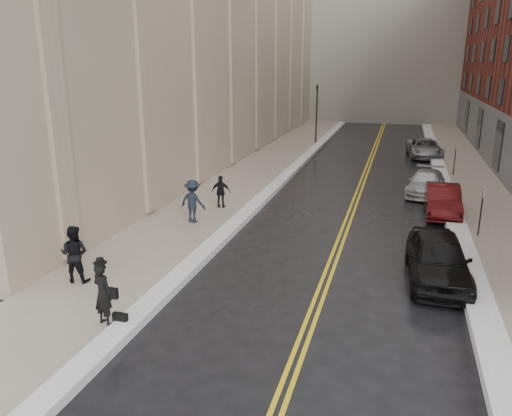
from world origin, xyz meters
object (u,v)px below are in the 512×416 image
Objects in this scene: car_silver_near at (426,183)px; pedestrian_b at (193,201)px; car_maroon at (443,200)px; car_silver_far at (425,148)px; pedestrian_c at (221,192)px; pedestrian_main at (103,294)px; pedestrian_a at (74,254)px; car_black at (438,258)px.

pedestrian_b is at bearing -131.68° from car_silver_near.
car_maroon is 15.55m from car_silver_far.
pedestrian_c is (0.40, 2.51, -0.16)m from pedestrian_b.
pedestrian_b is (-10.74, -4.77, 0.40)m from car_maroon.
pedestrian_c is at bearing -67.16° from pedestrian_main.
pedestrian_b reaches higher than pedestrian_a.
pedestrian_main is 11.57m from pedestrian_c.
car_maroon is (0.64, 7.99, -0.09)m from car_black.
car_maroon is 11.76m from pedestrian_b.
car_silver_near is 11.69m from car_silver_far.
pedestrian_a is 6.95m from pedestrian_b.
car_silver_far is at bearing -121.85° from pedestrian_a.
pedestrian_main is at bearing -124.59° from car_maroon.
car_silver_far is 2.66× the size of pedestrian_a.
car_silver_far is 2.81× the size of pedestrian_main.
car_maroon is 0.86× the size of car_silver_far.
pedestrian_a is (-11.31, -15.48, 0.46)m from car_silver_near.
car_silver_far is at bearing -106.68° from pedestrian_b.
car_silver_far is (0.31, 23.54, -0.10)m from car_black.
pedestrian_c is at bearing -167.77° from car_maroon.
car_maroon is at bearing 82.24° from car_black.
car_silver_near is 0.87× the size of car_silver_far.
car_silver_far is (0.28, 11.69, 0.06)m from car_silver_near.
car_silver_near is (-0.61, 3.86, -0.08)m from car_maroon.
car_silver_near is at bearing -129.12° from pedestrian_b.
pedestrian_main reaches higher than pedestrian_c.
pedestrian_b is at bearing -63.46° from pedestrian_main.
pedestrian_b is (1.18, 6.85, 0.02)m from pedestrian_a.
car_silver_far is 22.84m from pedestrian_b.
car_black is 8.02m from car_maroon.
pedestrian_main is (-8.86, -17.67, 0.41)m from car_silver_near.
pedestrian_a is 9.49m from pedestrian_c.
car_silver_near is at bearing 86.68° from car_black.
car_silver_far is 2.62× the size of pedestrian_b.
pedestrian_main is at bearing 86.57° from pedestrian_c.
pedestrian_c is at bearing -139.92° from car_silver_near.
car_black is at bearing 172.73° from pedestrian_b.
pedestrian_c is (-9.69, 5.73, 0.15)m from car_black.
pedestrian_c reaches higher than car_silver_near.
pedestrian_b reaches higher than pedestrian_c.
pedestrian_a is (-11.59, -27.17, 0.40)m from car_silver_far.
pedestrian_a reaches higher than pedestrian_main.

